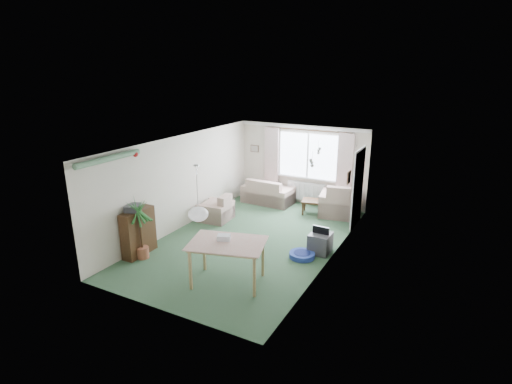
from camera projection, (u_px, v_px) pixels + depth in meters
The scene contains 25 objects.
ground at pixel (250, 241), 9.65m from camera, with size 6.50×6.50×0.00m, color #2F4F35.
window at pixel (308, 156), 11.83m from camera, with size 1.80×0.03×1.30m, color white.
curtain_rod at pixel (308, 130), 11.54m from camera, with size 2.60×0.03×0.03m, color black.
curtain_left at pixel (272, 160), 12.33m from camera, with size 0.45×0.08×2.00m, color beige.
curtain_right at pixel (345, 168), 11.30m from camera, with size 0.45×0.08×2.00m, color beige.
radiator at pixel (306, 191), 12.13m from camera, with size 1.20×0.10×0.55m, color white.
doorway at pixel (358, 189), 10.32m from camera, with size 0.03×0.95×2.00m, color black.
pendant_lamp at pixel (198, 214), 7.18m from camera, with size 0.36×0.36×0.36m, color white.
tinsel_garland at pixel (109, 159), 7.88m from camera, with size 1.60×1.60×0.12m, color #196626.
bauble_cluster_a at pixel (318, 149), 9.16m from camera, with size 0.20×0.20×0.20m, color silver.
bauble_cluster_b at pixel (312, 160), 8.02m from camera, with size 0.20×0.20×0.20m, color silver.
wall_picture_back at pixel (255, 149), 12.62m from camera, with size 0.28×0.03×0.22m, color brown.
wall_picture_right at pixel (349, 177), 9.31m from camera, with size 0.03×0.24×0.30m, color brown.
sofa at pixel (268, 191), 12.24m from camera, with size 1.52×0.81×0.76m, color tan.
armchair_corner at pixel (340, 199), 11.19m from camera, with size 1.04×0.99×0.93m, color beige.
armchair_left at pixel (216, 207), 10.87m from camera, with size 0.81×0.77×0.73m, color #B7A98B.
coffee_table at pixel (318, 207), 11.34m from camera, with size 0.89×0.50×0.40m, color black.
photo_frame at pixel (321, 199), 11.20m from camera, with size 0.12×0.02×0.16m, color brown.
bookshelf at pixel (138, 232), 8.81m from camera, with size 0.28×0.85×1.04m, color black.
hifi_box at pixel (133, 208), 8.59m from camera, with size 0.28×0.35×0.14m, color #343438.
houseplant at pixel (141, 229), 8.58m from camera, with size 0.58×0.58×1.36m, color #214E1A.
dining_table at pixel (228, 263), 7.66m from camera, with size 1.32×0.88×0.83m, color tan.
gift_box at pixel (224, 238), 7.63m from camera, with size 0.25×0.18×0.12m, color white.
tv_cube at pixel (320, 243), 8.97m from camera, with size 0.45×0.50×0.45m, color #333237.
pet_bed at pixel (302, 255), 8.78m from camera, with size 0.56×0.56×0.11m, color navy.
Camera 1 is at (4.27, -7.76, 4.00)m, focal length 28.00 mm.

